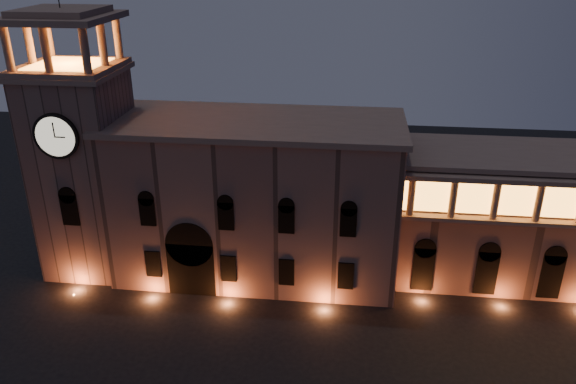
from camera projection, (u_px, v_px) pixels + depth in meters
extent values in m
cube|color=#7F5D53|center=(256.00, 201.00, 60.86)|extent=(30.00, 12.00, 17.00)
cube|color=gray|center=(254.00, 123.00, 57.28)|extent=(30.80, 12.80, 0.60)
cube|color=black|center=(193.00, 267.00, 58.82)|extent=(5.00, 1.40, 6.00)
cylinder|color=black|center=(191.00, 242.00, 57.60)|extent=(5.00, 1.40, 5.00)
cube|color=#FF9A32|center=(192.00, 270.00, 58.72)|extent=(4.20, 0.20, 5.00)
cube|color=#7F5D53|center=(86.00, 175.00, 60.88)|extent=(9.00, 9.00, 22.00)
cube|color=gray|center=(70.00, 72.00, 56.32)|extent=(9.80, 9.80, 0.50)
cylinder|color=black|center=(56.00, 136.00, 54.20)|extent=(4.60, 0.35, 4.60)
cylinder|color=beige|center=(55.00, 137.00, 54.07)|extent=(4.00, 0.12, 4.00)
cube|color=gray|center=(69.00, 67.00, 56.11)|extent=(9.40, 9.40, 0.50)
cube|color=#FF9A32|center=(69.00, 64.00, 55.99)|extent=(6.80, 6.80, 0.15)
cylinder|color=gray|center=(7.00, 49.00, 52.11)|extent=(0.76, 0.76, 4.20)
cylinder|color=gray|center=(46.00, 50.00, 51.71)|extent=(0.76, 0.76, 4.20)
cylinder|color=gray|center=(85.00, 50.00, 51.31)|extent=(0.76, 0.76, 4.20)
cylinder|color=gray|center=(48.00, 36.00, 59.01)|extent=(0.76, 0.76, 4.20)
cylinder|color=gray|center=(83.00, 37.00, 58.61)|extent=(0.76, 0.76, 4.20)
cylinder|color=gray|center=(118.00, 38.00, 58.21)|extent=(0.76, 0.76, 4.20)
cylinder|color=gray|center=(29.00, 42.00, 55.56)|extent=(0.76, 0.76, 4.20)
cylinder|color=gray|center=(102.00, 44.00, 54.76)|extent=(0.76, 0.76, 4.20)
cube|color=gray|center=(61.00, 18.00, 54.18)|extent=(9.80, 9.80, 0.60)
cube|color=gray|center=(60.00, 11.00, 53.94)|extent=(7.50, 7.50, 0.60)
cube|color=#7A584E|center=(575.00, 221.00, 59.70)|extent=(40.00, 10.00, 14.00)
cylinder|color=gray|center=(411.00, 196.00, 54.78)|extent=(0.70, 0.70, 4.00)
cylinder|color=gray|center=(453.00, 198.00, 54.35)|extent=(0.70, 0.70, 4.00)
cylinder|color=gray|center=(496.00, 200.00, 53.93)|extent=(0.70, 0.70, 4.00)
cylinder|color=gray|center=(539.00, 202.00, 53.51)|extent=(0.70, 0.70, 4.00)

